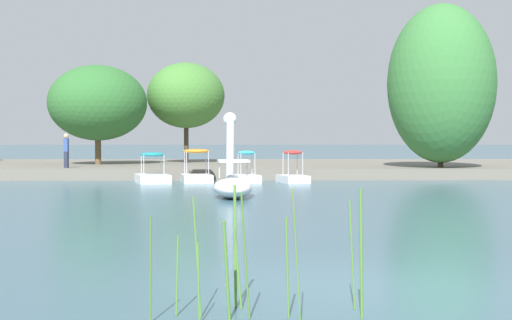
# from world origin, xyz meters

# --- Properties ---
(ground_plane) EXTENTS (538.36, 538.36, 0.00)m
(ground_plane) POSITION_xyz_m (0.00, 0.00, 0.00)
(ground_plane) COLOR #385966
(shore_bank_far) EXTENTS (154.35, 18.59, 0.54)m
(shore_bank_far) POSITION_xyz_m (0.00, 34.58, 0.27)
(shore_bank_far) COLOR #6B665B
(shore_bank_far) RESTS_ON ground_plane
(swan_boat) EXTENTS (1.57, 2.90, 2.95)m
(swan_boat) POSITION_xyz_m (-1.91, 14.93, 0.56)
(swan_boat) COLOR white
(swan_boat) RESTS_ON ground_plane
(pedal_boat_red) EXTENTS (1.54, 2.10, 1.50)m
(pedal_boat_red) POSITION_xyz_m (0.76, 23.55, 0.41)
(pedal_boat_red) COLOR white
(pedal_boat_red) RESTS_ON ground_plane
(pedal_boat_cyan) EXTENTS (1.39, 1.97, 1.48)m
(pedal_boat_cyan) POSITION_xyz_m (-1.39, 23.62, 0.39)
(pedal_boat_cyan) COLOR white
(pedal_boat_cyan) RESTS_ON ground_plane
(pedal_boat_orange) EXTENTS (1.67, 2.27, 1.55)m
(pedal_boat_orange) POSITION_xyz_m (-3.71, 23.85, 0.48)
(pedal_boat_orange) COLOR white
(pedal_boat_orange) RESTS_ON ground_plane
(pedal_boat_teal) EXTENTS (1.97, 2.64, 1.41)m
(pedal_boat_teal) POSITION_xyz_m (-5.72, 23.60, 0.39)
(pedal_boat_teal) COLOR white
(pedal_boat_teal) RESTS_ON ground_plane
(tree_sapling_by_fence) EXTENTS (8.00, 8.01, 5.78)m
(tree_sapling_by_fence) POSITION_xyz_m (-9.99, 32.42, 4.12)
(tree_sapling_by_fence) COLOR brown
(tree_sapling_by_fence) RESTS_ON shore_bank_far
(tree_willow_overhanging) EXTENTS (5.74, 6.05, 8.43)m
(tree_willow_overhanging) POSITION_xyz_m (8.69, 27.37, 4.88)
(tree_willow_overhanging) COLOR #423323
(tree_willow_overhanging) RESTS_ON shore_bank_far
(tree_broadleaf_right) EXTENTS (5.95, 6.53, 6.25)m
(tree_broadleaf_right) POSITION_xyz_m (-5.10, 35.54, 4.75)
(tree_broadleaf_right) COLOR #423323
(tree_broadleaf_right) RESTS_ON shore_bank_far
(person_on_path) EXTENTS (0.25, 0.25, 1.76)m
(person_on_path) POSITION_xyz_m (-10.55, 27.13, 1.52)
(person_on_path) COLOR #23283D
(person_on_path) RESTS_ON shore_bank_far
(reed_clump_foreground) EXTENTS (2.35, 1.01, 1.46)m
(reed_clump_foreground) POSITION_xyz_m (-1.37, -1.49, 0.64)
(reed_clump_foreground) COLOR #4C7F33
(reed_clump_foreground) RESTS_ON ground_plane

